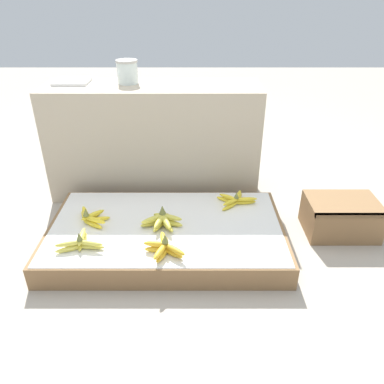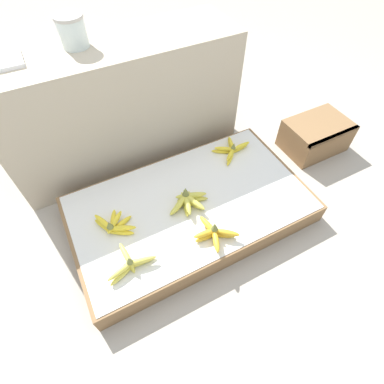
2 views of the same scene
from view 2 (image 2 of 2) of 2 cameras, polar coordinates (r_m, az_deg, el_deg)
ground_plane at (r=1.71m, az=-0.35°, el=-4.53°), size 10.00×10.00×0.00m
display_platform at (r=1.66m, az=-0.36°, el=-3.28°), size 1.27×0.73×0.13m
back_vendor_table at (r=1.86m, az=-13.05°, el=15.63°), size 1.35×0.41×0.73m
wooden_crate at (r=2.18m, az=22.46°, el=9.92°), size 0.40×0.28×0.20m
banana_bunch_front_left at (r=1.42m, az=-11.71°, el=-13.16°), size 0.24×0.18×0.09m
banana_bunch_front_midleft at (r=1.47m, az=4.21°, el=-7.86°), size 0.21×0.22×0.10m
banana_bunch_middle_left at (r=1.54m, az=-14.67°, el=-6.14°), size 0.19×0.20×0.10m
banana_bunch_middle_midleft at (r=1.57m, az=-0.84°, el=-1.69°), size 0.24×0.18×0.11m
banana_bunch_back_midright at (r=1.86m, az=7.53°, el=8.09°), size 0.24×0.21×0.09m
glass_jar at (r=1.67m, az=-21.86°, el=26.56°), size 0.13×0.13×0.14m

